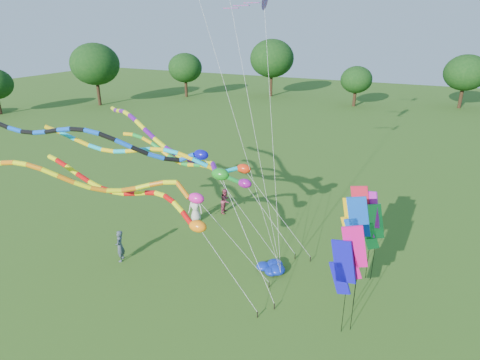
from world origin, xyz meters
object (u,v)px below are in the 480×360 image
at_px(tube_kite_red, 142,199).
at_px(person_b, 120,246).
at_px(person_c, 225,201).
at_px(tube_kite_orange, 122,185).
at_px(blue_nylon_heap, 263,272).
at_px(person_a, 195,208).

bearing_deg(tube_kite_red, person_b, 177.61).
height_order(tube_kite_red, person_c, tube_kite_red).
xyz_separation_m(tube_kite_orange, person_c, (0.67, 8.89, -4.32)).
xyz_separation_m(tube_kite_orange, blue_nylon_heap, (5.74, 3.19, -4.97)).
distance_m(person_a, person_c, 2.29).
bearing_deg(blue_nylon_heap, person_b, -164.91).
height_order(person_a, person_b, person_a).
bearing_deg(person_a, tube_kite_red, -96.88).
relative_size(blue_nylon_heap, person_a, 0.88).
distance_m(blue_nylon_heap, person_b, 7.78).
bearing_deg(person_b, tube_kite_orange, 31.55).
bearing_deg(person_a, blue_nylon_heap, -45.78).
xyz_separation_m(tube_kite_red, blue_nylon_heap, (5.39, 2.33, -4.00)).
relative_size(blue_nylon_heap, person_b, 0.91).
xyz_separation_m(blue_nylon_heap, person_b, (-7.49, -2.02, 0.69)).
xyz_separation_m(tube_kite_orange, person_b, (-1.75, 1.17, -4.28)).
bearing_deg(tube_kite_red, person_a, 104.02).
distance_m(person_a, person_b, 5.88).
height_order(blue_nylon_heap, person_a, person_a).
bearing_deg(tube_kite_orange, blue_nylon_heap, 9.07).
xyz_separation_m(person_a, person_c, (1.17, 1.97, -0.07)).
relative_size(tube_kite_orange, person_b, 6.56).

